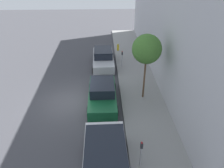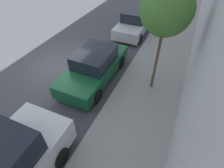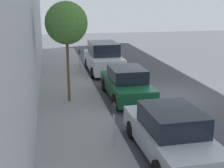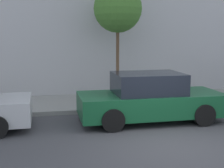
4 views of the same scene
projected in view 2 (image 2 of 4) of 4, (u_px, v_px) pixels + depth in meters
The scene contains 7 objects.
ground_plane at pixel (63, 65), 9.87m from camera, with size 60.00×60.00×0.00m, color #424247.
sidewalk at pixel (148, 90), 8.31m from camera, with size 2.94×32.00×0.15m.
parked_sedan_second at pixel (95, 66), 8.60m from camera, with size 1.92×4.50×1.54m.
parked_sedan_third at pixel (135, 22), 12.56m from camera, with size 1.92×4.53×1.54m.
parking_meter_far at pixel (156, 25), 11.43m from camera, with size 0.11×0.15×1.46m.
street_tree at pixel (167, 10), 6.00m from camera, with size 1.87×1.87×4.51m.
fire_hydrant at pixel (165, 13), 14.44m from camera, with size 0.20×0.20×0.69m.
Camera 2 is at (5.84, -6.17, 5.85)m, focal length 28.00 mm.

